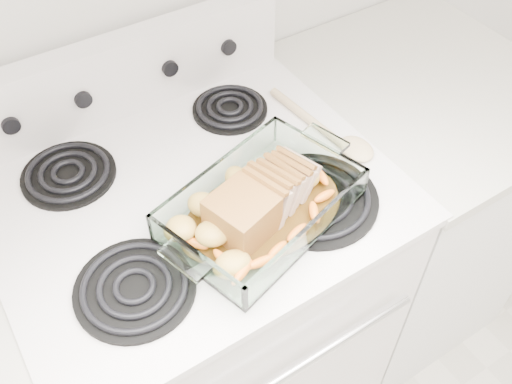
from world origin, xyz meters
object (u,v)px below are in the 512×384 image
electric_range (204,306)px  counter_right (397,205)px  pork_roast (255,202)px  baking_dish (262,209)px

electric_range → counter_right: size_ratio=1.20×
electric_range → pork_roast: (0.06, -0.15, 0.51)m
baking_dish → counter_right: bearing=-2.5°
electric_range → baking_dish: size_ratio=3.18×
counter_right → electric_range: bearing=179.9°
pork_roast → electric_range: bearing=138.6°
pork_roast → baking_dish: bearing=24.9°
counter_right → pork_roast: pork_roast is taller
electric_range → counter_right: electric_range is taller
counter_right → baking_dish: baking_dish is taller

